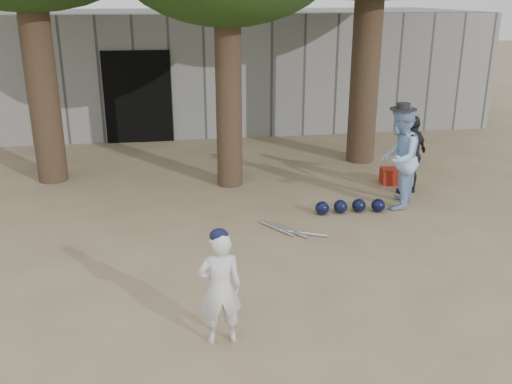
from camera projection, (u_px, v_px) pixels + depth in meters
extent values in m
plane|color=#937C5E|center=(220.00, 295.00, 6.97)|extent=(70.00, 70.00, 0.00)
imported|color=silver|center=(220.00, 289.00, 5.83)|extent=(0.47, 0.32, 1.25)
imported|color=#9ABEEE|center=(399.00, 158.00, 9.54)|extent=(1.00, 1.06, 1.72)
imported|color=black|center=(411.00, 155.00, 10.25)|extent=(0.90, 0.78, 1.45)
cube|color=#A72016|center=(392.00, 176.00, 10.95)|extent=(0.45, 0.36, 0.30)
cube|color=gray|center=(187.00, 78.00, 13.92)|extent=(16.00, 0.35, 3.00)
cube|color=black|center=(138.00, 97.00, 13.69)|extent=(1.60, 0.08, 2.20)
cube|color=slate|center=(183.00, 66.00, 16.25)|extent=(16.00, 5.00, 3.00)
sphere|color=black|center=(322.00, 208.00, 9.43)|extent=(0.23, 0.23, 0.23)
sphere|color=black|center=(340.00, 207.00, 9.49)|extent=(0.23, 0.23, 0.23)
sphere|color=black|center=(359.00, 205.00, 9.55)|extent=(0.23, 0.23, 0.23)
sphere|color=black|center=(378.00, 205.00, 9.55)|extent=(0.23, 0.23, 0.23)
cylinder|color=silver|center=(277.00, 228.00, 8.84)|extent=(0.44, 0.64, 0.06)
cylinder|color=silver|center=(290.00, 231.00, 8.75)|extent=(0.47, 0.62, 0.06)
cylinder|color=silver|center=(304.00, 233.00, 8.67)|extent=(0.67, 0.36, 0.06)
cylinder|color=brown|center=(36.00, 35.00, 10.30)|extent=(0.56, 0.56, 5.50)
cylinder|color=brown|center=(228.00, 51.00, 10.14)|extent=(0.48, 0.48, 5.00)
cylinder|color=brown|center=(368.00, 23.00, 11.56)|extent=(0.60, 0.60, 5.80)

